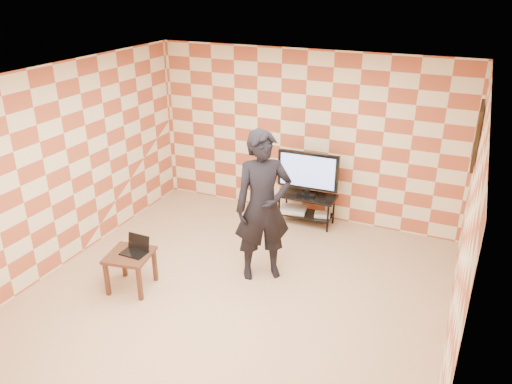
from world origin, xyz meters
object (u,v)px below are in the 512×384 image
at_px(tv, 308,172).
at_px(person, 263,207).
at_px(tv_stand, 307,203).
at_px(side_table, 130,260).

height_order(tv, person, person).
distance_m(tv, person, 1.66).
bearing_deg(person, tv_stand, 53.37).
relative_size(tv, person, 0.48).
xyz_separation_m(tv, person, (-0.05, -1.65, 0.11)).
bearing_deg(tv, side_table, -119.19).
relative_size(tv_stand, side_table, 1.50).
height_order(side_table, person, person).
xyz_separation_m(tv, side_table, (-1.46, -2.62, -0.48)).
relative_size(tv_stand, tv, 0.94).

